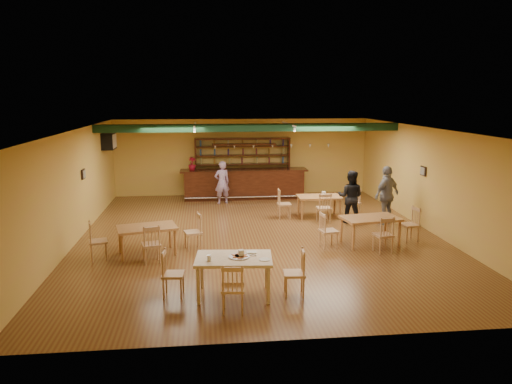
{
  "coord_description": "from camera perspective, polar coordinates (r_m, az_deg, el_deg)",
  "views": [
    {
      "loc": [
        -1.53,
        -13.2,
        3.92
      ],
      "look_at": [
        -0.04,
        0.6,
        1.15
      ],
      "focal_mm": 34.15,
      "sensor_mm": 36.0,
      "label": 1
    }
  ],
  "objects": [
    {
      "name": "patron_right_b",
      "position": [
        15.46,
        15.06,
        -0.35
      ],
      "size": [
        1.13,
        0.94,
        1.81
      ],
      "primitive_type": "imported",
      "rotation": [
        0.0,
        0.0,
        3.7
      ],
      "color": "gray",
      "rests_on": "ground"
    },
    {
      "name": "dining_table_b",
      "position": [
        16.02,
        7.37,
        -1.69
      ],
      "size": [
        1.4,
        0.85,
        0.7
      ],
      "primitive_type": "cube",
      "rotation": [
        0.0,
        0.0,
        -0.01
      ],
      "color": "#AC6F3D",
      "rests_on": "ground"
    },
    {
      "name": "floor",
      "position": [
        13.85,
        0.42,
        -5.15
      ],
      "size": [
        12.0,
        12.0,
        0.0
      ],
      "primitive_type": "plane",
      "color": "brown",
      "rests_on": "ground"
    },
    {
      "name": "ceiling_beam",
      "position": [
        16.11,
        -0.73,
        7.55
      ],
      "size": [
        10.0,
        0.3,
        0.25
      ],
      "primitive_type": "cube",
      "color": "black",
      "rests_on": "ceiling"
    },
    {
      "name": "picture_right",
      "position": [
        15.33,
        19.01,
        2.34
      ],
      "size": [
        0.04,
        0.34,
        0.28
      ],
      "primitive_type": "cube",
      "color": "black",
      "rests_on": "wall_right"
    },
    {
      "name": "dining_table_d",
      "position": [
        13.35,
        13.21,
        -4.44
      ],
      "size": [
        1.6,
        1.1,
        0.74
      ],
      "primitive_type": "cube",
      "rotation": [
        0.0,
        0.0,
        0.15
      ],
      "color": "#AC6F3D",
      "rests_on": "ground"
    },
    {
      "name": "patron_bar",
      "position": [
        17.81,
        -4.0,
        1.12
      ],
      "size": [
        0.66,
        0.53,
        1.57
      ],
      "primitive_type": "imported",
      "rotation": [
        0.0,
        0.0,
        3.45
      ],
      "color": "#8C51B1",
      "rests_on": "ground"
    },
    {
      "name": "picture_left",
      "position": [
        14.78,
        -19.58,
        1.99
      ],
      "size": [
        0.04,
        0.34,
        0.28
      ],
      "primitive_type": "cube",
      "color": "black",
      "rests_on": "wall_left"
    },
    {
      "name": "pizza_server",
      "position": [
        9.69,
        -1.07,
        -7.4
      ],
      "size": [
        0.33,
        0.15,
        0.0
      ],
      "primitive_type": "cube",
      "rotation": [
        0.0,
        0.0,
        -0.21
      ],
      "color": "silver",
      "rests_on": "pizza_tray"
    },
    {
      "name": "bar_counter",
      "position": [
        18.72,
        -1.41,
        0.96
      ],
      "size": [
        4.84,
        0.85,
        1.13
      ],
      "primitive_type": "cube",
      "color": "black",
      "rests_on": "ground"
    },
    {
      "name": "back_bar_hutch",
      "position": [
        19.24,
        -1.57,
        2.98
      ],
      "size": [
        3.74,
        0.4,
        2.28
      ],
      "primitive_type": "cube",
      "color": "black",
      "rests_on": "ground"
    },
    {
      "name": "parmesan_shaker",
      "position": [
        9.44,
        -5.5,
        -7.72
      ],
      "size": [
        0.08,
        0.08,
        0.11
      ],
      "primitive_type": "cylinder",
      "rotation": [
        0.0,
        0.0,
        -0.09
      ],
      "color": "#EAE5C6",
      "rests_on": "near_table"
    },
    {
      "name": "side_plate",
      "position": [
        9.48,
        1.02,
        -7.91
      ],
      "size": [
        0.24,
        0.24,
        0.01
      ],
      "primitive_type": "cylinder",
      "rotation": [
        0.0,
        0.0,
        -0.09
      ],
      "color": "white",
      "rests_on": "near_table"
    },
    {
      "name": "dining_table_c",
      "position": [
        12.51,
        -12.61,
        -5.54
      ],
      "size": [
        1.6,
        1.18,
        0.72
      ],
      "primitive_type": "cube",
      "rotation": [
        0.0,
        0.0,
        0.24
      ],
      "color": "#AC6F3D",
      "rests_on": "ground"
    },
    {
      "name": "poinsettia",
      "position": [
        18.53,
        -7.51,
        3.3
      ],
      "size": [
        0.36,
        0.36,
        0.5
      ],
      "primitive_type": "imported",
      "rotation": [
        0.0,
        0.0,
        0.35
      ],
      "color": "maroon",
      "rests_on": "bar_counter"
    },
    {
      "name": "napkin_stack",
      "position": [
        9.85,
        -0.53,
        -7.09
      ],
      "size": [
        0.21,
        0.16,
        0.03
      ],
      "primitive_type": "cube",
      "rotation": [
        0.0,
        0.0,
        -0.04
      ],
      "color": "white",
      "rests_on": "near_table"
    },
    {
      "name": "patron_right_a",
      "position": [
        15.38,
        11.01,
        -0.55
      ],
      "size": [
        0.98,
        0.9,
        1.64
      ],
      "primitive_type": "imported",
      "rotation": [
        0.0,
        0.0,
        2.71
      ],
      "color": "black",
      "rests_on": "ground"
    },
    {
      "name": "pizza_tray",
      "position": [
        9.63,
        -1.99,
        -7.58
      ],
      "size": [
        0.44,
        0.44,
        0.01
      ],
      "primitive_type": "cylinder",
      "rotation": [
        0.0,
        0.0,
        -0.12
      ],
      "color": "silver",
      "rests_on": "near_table"
    },
    {
      "name": "near_table",
      "position": [
        9.77,
        -2.61,
        -9.86
      ],
      "size": [
        1.57,
        1.09,
        0.8
      ],
      "primitive_type": "cube",
      "rotation": [
        0.0,
        0.0,
        -0.09
      ],
      "color": "tan",
      "rests_on": "ground"
    },
    {
      "name": "track_rail_left",
      "position": [
        16.63,
        -7.17,
        7.82
      ],
      "size": [
        0.05,
        2.5,
        0.05
      ],
      "primitive_type": "cube",
      "color": "silver",
      "rests_on": "ceiling"
    },
    {
      "name": "ac_unit",
      "position": [
        17.77,
        -16.85,
        5.74
      ],
      "size": [
        0.34,
        0.7,
        0.48
      ],
      "primitive_type": "cube",
      "color": "silver",
      "rests_on": "wall_left"
    },
    {
      "name": "track_rail_right",
      "position": [
        16.88,
        3.86,
        7.94
      ],
      "size": [
        0.05,
        2.5,
        0.05
      ],
      "primitive_type": "cube",
      "color": "silver",
      "rests_on": "ceiling"
    }
  ]
}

